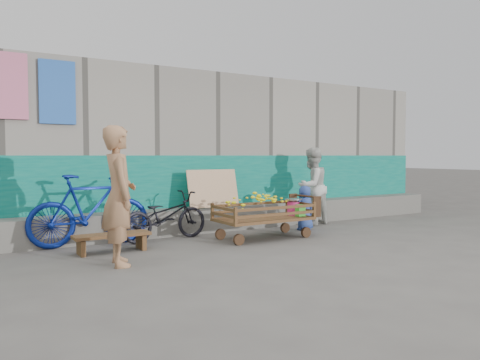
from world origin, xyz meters
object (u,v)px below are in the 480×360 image
bench (112,238)px  woman (312,186)px  banana_cart (262,209)px  child (305,208)px  vendor_man (119,196)px  bicycle_dark (165,216)px  bicycle_blue (90,210)px

bench → woman: woman is taller
banana_cart → child: bearing=15.6°
banana_cart → vendor_man: 2.71m
vendor_man → banana_cart: bearing=-69.5°
vendor_man → bicycle_dark: 1.82m
bench → child: 3.67m
banana_cart → bench: banana_cart is taller
vendor_man → bicycle_blue: (-0.01, 1.49, -0.33)m
bench → bicycle_dark: bicycle_dark is taller
bench → bicycle_blue: bicycle_blue is taller
vendor_man → bicycle_dark: vendor_man is taller
banana_cart → woman: woman is taller
child → bicycle_dark: bearing=-10.5°
bench → woman: (4.22, 0.56, 0.58)m
bicycle_dark → bicycle_blue: size_ratio=0.83×
banana_cart → child: child is taller
banana_cart → bicycle_dark: bicycle_dark is taller
banana_cart → vendor_man: vendor_man is taller
bicycle_blue → banana_cart: bearing=-107.3°
woman → bicycle_blue: woman is taller
banana_cart → child: size_ratio=2.11×
child → bicycle_blue: size_ratio=0.45×
bench → child: (3.66, 0.10, 0.22)m
banana_cart → bicycle_blue: bearing=161.4°
woman → child: size_ratio=1.86×
banana_cart → woman: (1.74, 0.79, 0.27)m
woman → child: 0.81m
bench → child: size_ratio=1.30×
bench → bicycle_dark: (1.02, 0.48, 0.20)m
bicycle_blue → vendor_man: bearing=-178.4°
vendor_man → bench: bearing=-2.4°
woman → child: bearing=26.2°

